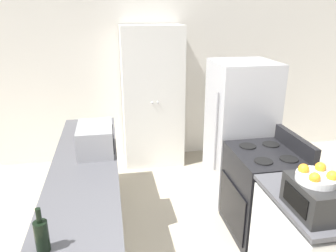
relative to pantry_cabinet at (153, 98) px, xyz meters
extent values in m
cube|color=silver|center=(-0.01, 0.29, 0.28)|extent=(7.00, 0.06, 2.60)
cube|color=silver|center=(-0.88, -1.81, -0.60)|extent=(0.58, 2.60, 0.84)
cube|color=#4C4C51|center=(-0.88, -1.81, -0.13)|extent=(0.60, 2.65, 0.04)
cube|color=silver|center=(0.86, -2.71, -0.60)|extent=(0.58, 0.84, 0.84)
cube|color=#4C4C51|center=(0.86, -2.71, -0.13)|extent=(0.60, 0.85, 0.04)
cube|color=white|center=(0.00, 0.00, 0.00)|extent=(0.87, 0.48, 2.05)
sphere|color=#B2B2B7|center=(-0.04, -0.25, 0.00)|extent=(0.03, 0.03, 0.03)
sphere|color=#B2B2B7|center=(0.04, -0.25, 0.00)|extent=(0.03, 0.03, 0.03)
cube|color=black|center=(0.88, -1.88, -0.57)|extent=(0.64, 0.75, 0.91)
cube|color=black|center=(0.55, -1.88, -0.68)|extent=(0.02, 0.66, 0.50)
cube|color=black|center=(1.17, -1.88, -0.03)|extent=(0.06, 0.72, 0.16)
cylinder|color=black|center=(0.75, -2.06, -0.10)|extent=(0.17, 0.17, 0.01)
cylinder|color=black|center=(0.75, -1.70, -0.10)|extent=(0.17, 0.17, 0.01)
cylinder|color=black|center=(1.01, -2.06, -0.10)|extent=(0.17, 0.17, 0.01)
cylinder|color=black|center=(1.01, -1.70, -0.10)|extent=(0.17, 0.17, 0.01)
cube|color=#B7B7BC|center=(0.90, -1.12, -0.18)|extent=(0.69, 0.69, 1.70)
cylinder|color=gray|center=(0.54, -1.31, -0.09)|extent=(0.02, 0.02, 0.93)
cube|color=#939399|center=(-0.78, -1.54, 0.02)|extent=(0.34, 0.50, 0.27)
cube|color=black|center=(-0.61, -1.58, 0.02)|extent=(0.01, 0.31, 0.19)
cylinder|color=black|center=(-1.05, -2.93, -0.01)|extent=(0.08, 0.08, 0.19)
cylinder|color=black|center=(-1.05, -2.93, 0.13)|extent=(0.03, 0.03, 0.09)
cube|color=black|center=(0.74, -2.87, 0.00)|extent=(0.30, 0.41, 0.23)
cube|color=black|center=(0.58, -2.87, 0.00)|extent=(0.01, 0.29, 0.14)
cylinder|color=silver|center=(0.73, -2.85, 0.14)|extent=(0.27, 0.27, 0.05)
sphere|color=orange|center=(0.80, -2.78, 0.19)|extent=(0.07, 0.07, 0.07)
sphere|color=orange|center=(0.67, -2.78, 0.19)|extent=(0.07, 0.07, 0.07)
sphere|color=orange|center=(0.67, -2.91, 0.19)|extent=(0.07, 0.07, 0.07)
sphere|color=orange|center=(0.80, -2.91, 0.19)|extent=(0.07, 0.07, 0.07)
camera|label=1|loc=(-0.61, -4.60, 1.22)|focal=35.00mm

